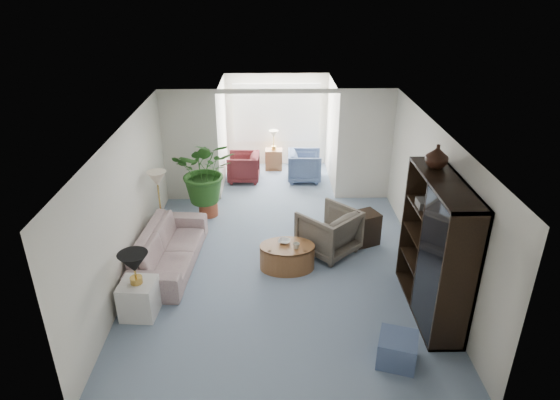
{
  "coord_description": "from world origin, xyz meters",
  "views": [
    {
      "loc": [
        -0.14,
        -7.01,
        4.71
      ],
      "look_at": [
        0.0,
        0.6,
        1.1
      ],
      "focal_mm": 31.13,
      "sensor_mm": 36.0,
      "label": 1
    }
  ],
  "objects_px": {
    "cabinet_urn": "(437,156)",
    "plant_pot": "(208,208)",
    "sunroom_chair_blue": "(305,166)",
    "end_table": "(139,299)",
    "floor_lamp": "(157,179)",
    "table_lamp": "(134,263)",
    "wingback_chair": "(329,231)",
    "coffee_cup": "(296,246)",
    "sunroom_table": "(274,159)",
    "ottoman": "(397,350)",
    "sunroom_chair_maroon": "(243,167)",
    "coffee_table": "(287,257)",
    "sofa": "(169,248)",
    "side_table_dark": "(364,228)",
    "coffee_bowl": "(284,241)",
    "entertainment_cabinet": "(436,249)",
    "framed_picture": "(438,183)"
  },
  "relations": [
    {
      "from": "coffee_bowl",
      "to": "sunroom_chair_maroon",
      "type": "bearing_deg",
      "value": 103.2
    },
    {
      "from": "coffee_bowl",
      "to": "side_table_dark",
      "type": "height_order",
      "value": "side_table_dark"
    },
    {
      "from": "plant_pot",
      "to": "sunroom_table",
      "type": "height_order",
      "value": "sunroom_table"
    },
    {
      "from": "framed_picture",
      "to": "plant_pot",
      "type": "bearing_deg",
      "value": 149.62
    },
    {
      "from": "coffee_bowl",
      "to": "wingback_chair",
      "type": "relative_size",
      "value": 0.22
    },
    {
      "from": "sofa",
      "to": "table_lamp",
      "type": "distance_m",
      "value": 1.48
    },
    {
      "from": "table_lamp",
      "to": "cabinet_urn",
      "type": "bearing_deg",
      "value": 7.28
    },
    {
      "from": "cabinet_urn",
      "to": "plant_pot",
      "type": "distance_m",
      "value": 5.08
    },
    {
      "from": "framed_picture",
      "to": "plant_pot",
      "type": "height_order",
      "value": "framed_picture"
    },
    {
      "from": "wingback_chair",
      "to": "ottoman",
      "type": "distance_m",
      "value": 2.88
    },
    {
      "from": "coffee_cup",
      "to": "sunroom_table",
      "type": "distance_m",
      "value": 4.79
    },
    {
      "from": "end_table",
      "to": "sunroom_table",
      "type": "xyz_separation_m",
      "value": [
        2.05,
        5.89,
        -0.02
      ]
    },
    {
      "from": "framed_picture",
      "to": "coffee_cup",
      "type": "distance_m",
      "value": 2.51
    },
    {
      "from": "table_lamp",
      "to": "ottoman",
      "type": "distance_m",
      "value": 3.85
    },
    {
      "from": "coffee_bowl",
      "to": "sofa",
      "type": "bearing_deg",
      "value": 178.94
    },
    {
      "from": "sofa",
      "to": "plant_pot",
      "type": "relative_size",
      "value": 5.72
    },
    {
      "from": "side_table_dark",
      "to": "floor_lamp",
      "type": "bearing_deg",
      "value": 176.26
    },
    {
      "from": "cabinet_urn",
      "to": "sunroom_chair_maroon",
      "type": "relative_size",
      "value": 0.45
    },
    {
      "from": "coffee_cup",
      "to": "table_lamp",
      "type": "bearing_deg",
      "value": -155.13
    },
    {
      "from": "sunroom_chair_maroon",
      "to": "sunroom_table",
      "type": "xyz_separation_m",
      "value": [
        0.75,
        0.75,
        -0.08
      ]
    },
    {
      "from": "framed_picture",
      "to": "sunroom_chair_blue",
      "type": "distance_m",
      "value": 4.73
    },
    {
      "from": "end_table",
      "to": "floor_lamp",
      "type": "height_order",
      "value": "floor_lamp"
    },
    {
      "from": "end_table",
      "to": "coffee_bowl",
      "type": "xyz_separation_m",
      "value": [
        2.2,
        1.31,
        0.19
      ]
    },
    {
      "from": "table_lamp",
      "to": "floor_lamp",
      "type": "distance_m",
      "value": 2.33
    },
    {
      "from": "side_table_dark",
      "to": "cabinet_urn",
      "type": "relative_size",
      "value": 1.82
    },
    {
      "from": "entertainment_cabinet",
      "to": "sunroom_chair_blue",
      "type": "height_order",
      "value": "entertainment_cabinet"
    },
    {
      "from": "framed_picture",
      "to": "floor_lamp",
      "type": "bearing_deg",
      "value": 164.17
    },
    {
      "from": "cabinet_urn",
      "to": "plant_pot",
      "type": "height_order",
      "value": "cabinet_urn"
    },
    {
      "from": "sofa",
      "to": "floor_lamp",
      "type": "height_order",
      "value": "floor_lamp"
    },
    {
      "from": "wingback_chair",
      "to": "plant_pot",
      "type": "height_order",
      "value": "wingback_chair"
    },
    {
      "from": "sunroom_chair_blue",
      "to": "sofa",
      "type": "bearing_deg",
      "value": 147.45
    },
    {
      "from": "wingback_chair",
      "to": "side_table_dark",
      "type": "bearing_deg",
      "value": 159.54
    },
    {
      "from": "sofa",
      "to": "side_table_dark",
      "type": "height_order",
      "value": "sofa"
    },
    {
      "from": "end_table",
      "to": "coffee_cup",
      "type": "distance_m",
      "value": 2.66
    },
    {
      "from": "sofa",
      "to": "end_table",
      "type": "height_order",
      "value": "sofa"
    },
    {
      "from": "sofa",
      "to": "end_table",
      "type": "relative_size",
      "value": 4.07
    },
    {
      "from": "entertainment_cabinet",
      "to": "plant_pot",
      "type": "relative_size",
      "value": 5.32
    },
    {
      "from": "end_table",
      "to": "table_lamp",
      "type": "height_order",
      "value": "table_lamp"
    },
    {
      "from": "coffee_cup",
      "to": "cabinet_urn",
      "type": "bearing_deg",
      "value": -15.79
    },
    {
      "from": "coffee_table",
      "to": "plant_pot",
      "type": "relative_size",
      "value": 2.37
    },
    {
      "from": "end_table",
      "to": "ottoman",
      "type": "relative_size",
      "value": 1.14
    },
    {
      "from": "sunroom_table",
      "to": "end_table",
      "type": "bearing_deg",
      "value": -109.22
    },
    {
      "from": "plant_pot",
      "to": "sunroom_chair_blue",
      "type": "xyz_separation_m",
      "value": [
        2.15,
        1.86,
        0.21
      ]
    },
    {
      "from": "coffee_cup",
      "to": "ottoman",
      "type": "distance_m",
      "value": 2.51
    },
    {
      "from": "end_table",
      "to": "table_lamp",
      "type": "xyz_separation_m",
      "value": [
        0.0,
        0.0,
        0.63
      ]
    },
    {
      "from": "table_lamp",
      "to": "plant_pot",
      "type": "relative_size",
      "value": 1.1
    },
    {
      "from": "coffee_bowl",
      "to": "side_table_dark",
      "type": "relative_size",
      "value": 0.33
    },
    {
      "from": "sofa",
      "to": "entertainment_cabinet",
      "type": "height_order",
      "value": "entertainment_cabinet"
    },
    {
      "from": "plant_pot",
      "to": "sunroom_chair_maroon",
      "type": "xyz_separation_m",
      "value": [
        0.65,
        1.86,
        0.19
      ]
    },
    {
      "from": "sofa",
      "to": "coffee_cup",
      "type": "bearing_deg",
      "value": -91.64
    }
  ]
}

